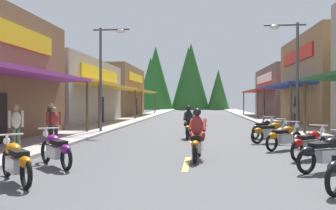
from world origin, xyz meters
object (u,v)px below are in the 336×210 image
object	(u,v)px
motorcycle_parked_right_4	(284,137)
pedestrian_strolling	(292,113)
streetlamp_right	(291,62)
motorcycle_parked_right_3	(310,143)
pedestrian_browsing	(51,119)
pedestrian_waiting	(54,123)
rider_cruising_lead	(197,138)
motorcycle_parked_right_5	(271,132)
pedestrian_by_shop	(16,125)
motorcycle_parked_right_6	(264,128)
motorcycle_parked_right_2	(327,152)
streetlamp_left	(106,64)
motorcycle_parked_left_2	(56,149)
motorcycle_parked_left_1	(16,161)
rider_cruising_trailing	(189,125)

from	to	relation	value
motorcycle_parked_right_4	pedestrian_strolling	size ratio (longest dim) A/B	1.02
streetlamp_right	motorcycle_parked_right_3	world-z (taller)	streetlamp_right
motorcycle_parked_right_4	pedestrian_browsing	size ratio (longest dim) A/B	0.95
pedestrian_waiting	rider_cruising_lead	bearing A→B (deg)	38.30
streetlamp_right	pedestrian_strolling	distance (m)	9.20
motorcycle_parked_right_5	motorcycle_parked_right_3	bearing A→B (deg)	-115.02
pedestrian_waiting	pedestrian_strolling	world-z (taller)	pedestrian_strolling
motorcycle_parked_right_5	pedestrian_waiting	xyz separation A→B (m)	(-8.87, -1.55, 0.40)
pedestrian_by_shop	motorcycle_parked_right_6	bearing A→B (deg)	62.59
motorcycle_parked_right_2	pedestrian_browsing	world-z (taller)	pedestrian_browsing
pedestrian_browsing	pedestrian_by_shop	bearing A→B (deg)	-135.79
streetlamp_left	motorcycle_parked_left_2	size ratio (longest dim) A/B	3.58
pedestrian_by_shop	streetlamp_left	bearing A→B (deg)	112.73
motorcycle_parked_left_2	motorcycle_parked_right_4	bearing A→B (deg)	-103.16
motorcycle_parked_left_1	streetlamp_left	bearing A→B (deg)	-36.96
motorcycle_parked_right_3	pedestrian_waiting	world-z (taller)	pedestrian_waiting
pedestrian_waiting	motorcycle_parked_right_2	bearing A→B (deg)	39.56
rider_cruising_lead	pedestrian_browsing	size ratio (longest dim) A/B	1.24
motorcycle_parked_right_5	pedestrian_waiting	bearing A→B (deg)	159.64
pedestrian_browsing	motorcycle_parked_right_2	bearing A→B (deg)	-79.09
streetlamp_left	pedestrian_waiting	bearing A→B (deg)	-97.15
streetlamp_right	motorcycle_parked_right_3	xyz separation A→B (m)	(-1.10, -6.97, -3.24)
pedestrian_browsing	motorcycle_parked_right_3	bearing A→B (deg)	-69.19
motorcycle_parked_right_6	motorcycle_parked_left_1	world-z (taller)	same
motorcycle_parked_right_6	pedestrian_strolling	distance (m)	9.99
streetlamp_left	motorcycle_parked_right_4	size ratio (longest dim) A/B	3.55
motorcycle_parked_left_2	streetlamp_left	bearing A→B (deg)	-35.87
streetlamp_right	motorcycle_parked_right_5	world-z (taller)	streetlamp_right
motorcycle_parked_right_5	pedestrian_by_shop	size ratio (longest dim) A/B	1.13
streetlamp_left	rider_cruising_trailing	xyz separation A→B (m)	(4.65, -2.34, -3.16)
motorcycle_parked_right_2	pedestrian_by_shop	world-z (taller)	pedestrian_by_shop
motorcycle_parked_right_2	pedestrian_browsing	xyz separation A→B (m)	(-9.64, 5.60, 0.51)
motorcycle_parked_right_3	motorcycle_parked_left_2	distance (m)	7.52
motorcycle_parked_right_3	motorcycle_parked_right_2	bearing A→B (deg)	-139.68
streetlamp_left	pedestrian_browsing	size ratio (longest dim) A/B	3.37
motorcycle_parked_right_2	pedestrian_by_shop	distance (m)	9.75
rider_cruising_trailing	pedestrian_strolling	distance (m)	12.03
motorcycle_parked_right_2	motorcycle_parked_left_2	size ratio (longest dim) A/B	1.15
motorcycle_parked_left_2	pedestrian_strolling	distance (m)	20.37
motorcycle_parked_right_6	pedestrian_browsing	world-z (taller)	pedestrian_browsing
streetlamp_left	motorcycle_parked_right_4	world-z (taller)	streetlamp_left
motorcycle_parked_left_1	pedestrian_strolling	size ratio (longest dim) A/B	1.01
pedestrian_by_shop	streetlamp_right	bearing A→B (deg)	62.18
motorcycle_parked_left_2	pedestrian_browsing	xyz separation A→B (m)	(-2.55, 5.60, 0.51)
pedestrian_strolling	motorcycle_parked_right_3	bearing A→B (deg)	31.14
motorcycle_parked_right_2	rider_cruising_trailing	xyz separation A→B (m)	(-3.77, 7.79, 0.17)
motorcycle_parked_right_2	motorcycle_parked_left_1	bearing A→B (deg)	163.19
motorcycle_parked_left_1	motorcycle_parked_left_2	bearing A→B (deg)	-45.13
pedestrian_strolling	motorcycle_parked_left_1	bearing A→B (deg)	14.42
pedestrian_browsing	pedestrian_waiting	world-z (taller)	pedestrian_browsing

